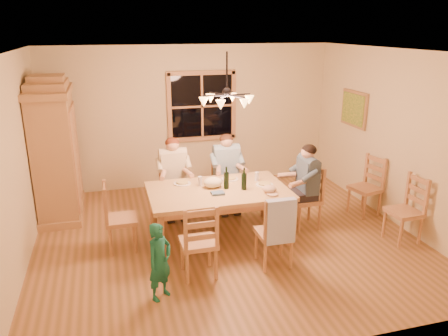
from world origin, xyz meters
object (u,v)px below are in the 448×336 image
object	(u,v)px
dining_table	(218,196)
adult_plaid_man	(226,163)
wine_bottle_b	(244,179)
chandelier	(227,99)
chair_spare_back	(364,197)
chair_near_right	(274,243)
chair_spare_front	(403,222)
child	(160,262)
adult_woman	(173,167)
chair_far_left	(174,198)
chair_end_left	(122,229)
wine_bottle_a	(226,178)
armoire	(56,153)
adult_slate_man	(307,176)
chair_end_right	(305,208)
chair_near_left	(199,253)
chair_far_right	(226,193)

from	to	relation	value
dining_table	adult_plaid_man	size ratio (longest dim) A/B	2.30
wine_bottle_b	chandelier	bearing A→B (deg)	169.96
wine_bottle_b	chair_spare_back	size ratio (longest dim) A/B	0.33
chair_near_right	wine_bottle_b	world-z (taller)	wine_bottle_b
adult_plaid_man	chair_spare_front	xyz separation A→B (m)	(2.17, -1.78, -0.54)
dining_table	child	xyz separation A→B (m)	(-1.03, -1.31, -0.20)
adult_woman	chair_far_left	bearing A→B (deg)	63.51
chair_end_left	wine_bottle_a	size ratio (longest dim) A/B	3.00
chandelier	chair_far_left	distance (m)	2.13
armoire	adult_slate_man	world-z (taller)	armoire
chandelier	chair_end_right	world-z (taller)	chandelier
adult_woman	chair_spare_front	xyz separation A→B (m)	(3.06, -1.78, -0.54)
chandelier	adult_slate_man	bearing A→B (deg)	2.49
adult_woman	wine_bottle_a	size ratio (longest dim) A/B	2.65
chandelier	chair_end_right	size ratio (longest dim) A/B	0.78
chair_near_right	adult_slate_man	world-z (taller)	adult_slate_man
dining_table	child	bearing A→B (deg)	-128.24
chair_end_left	wine_bottle_b	size ratio (longest dim) A/B	3.00
chair_far_left	wine_bottle_b	xyz separation A→B (m)	(0.86, -1.05, 0.62)
dining_table	chair_near_left	xyz separation A→B (m)	(-0.50, -0.95, -0.36)
chair_end_right	child	distance (m)	2.76
chair_end_left	child	distance (m)	1.37
chair_near_right	chair_end_right	world-z (taller)	same
chandelier	adult_woman	distance (m)	1.71
adult_woman	chair_spare_front	distance (m)	3.58
dining_table	wine_bottle_b	xyz separation A→B (m)	(0.36, -0.10, 0.26)
chandelier	adult_woman	size ratio (longest dim) A/B	0.88
chair_far_right	chair_spare_back	distance (m)	2.31
chair_near_left	adult_plaid_man	bearing A→B (deg)	64.80
chair_end_right	adult_slate_man	distance (m)	0.54
chair_near_right	chair_spare_front	size ratio (longest dim) A/B	1.00
child	chair_far_right	bearing A→B (deg)	18.79
adult_woman	wine_bottle_a	world-z (taller)	adult_woman
chair_near_right	child	xyz separation A→B (m)	(-1.53, -0.36, 0.16)
chair_far_right	chair_spare_back	size ratio (longest dim) A/B	1.00
chandelier	chair_far_left	xyz separation A→B (m)	(-0.61, 1.01, -1.77)
chair_end_left	dining_table	bearing A→B (deg)	90.00
armoire	child	distance (m)	3.18
child	chair_spare_front	xyz separation A→B (m)	(3.59, 0.48, -0.16)
armoire	chair_far_left	distance (m)	2.05
chair_end_left	adult_woman	world-z (taller)	adult_woman
chair_end_right	chair_near_left	bearing A→B (deg)	116.57
armoire	chair_spare_back	world-z (taller)	armoire
chair_end_left	child	bearing A→B (deg)	15.69
chair_far_right	adult_plaid_man	size ratio (longest dim) A/B	1.13
dining_table	chair_near_right	size ratio (longest dim) A/B	2.03
wine_bottle_a	chair_spare_front	size ratio (longest dim) A/B	0.33
chair_far_right	adult_plaid_man	distance (m)	0.54
dining_table	chair_spare_back	size ratio (longest dim) A/B	2.03
chair_near_right	wine_bottle_b	bearing A→B (deg)	99.58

